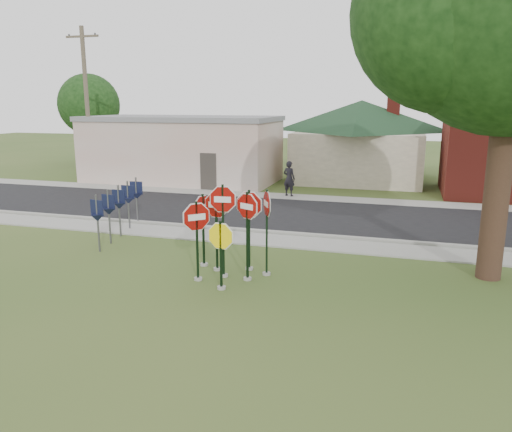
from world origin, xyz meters
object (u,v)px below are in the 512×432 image
(stop_sign_center, at_px, (223,217))
(stop_sign_yellow, at_px, (221,248))
(pedestrian, at_px, (289,178))
(utility_pole_near, at_px, (87,104))
(stop_sign_left, at_px, (197,230))

(stop_sign_center, xyz_separation_m, stop_sign_yellow, (0.29, -0.96, -0.63))
(pedestrian, bearing_deg, utility_pole_near, 15.01)
(utility_pole_near, relative_size, pedestrian, 4.96)
(utility_pole_near, bearing_deg, stop_sign_left, -46.98)
(stop_sign_center, xyz_separation_m, stop_sign_left, (-0.62, -0.49, -0.31))
(stop_sign_left, height_order, utility_pole_near, utility_pole_near)
(stop_sign_left, xyz_separation_m, utility_pole_near, (-13.40, 14.36, 3.46))
(stop_sign_yellow, relative_size, pedestrian, 1.06)
(stop_sign_left, distance_m, utility_pole_near, 19.94)
(stop_sign_left, bearing_deg, utility_pole_near, 133.02)
(stop_sign_yellow, xyz_separation_m, utility_pole_near, (-14.30, 14.83, 3.78))
(stop_sign_left, bearing_deg, stop_sign_yellow, -27.69)
(stop_sign_center, distance_m, utility_pole_near, 19.96)
(stop_sign_center, height_order, stop_sign_left, stop_sign_center)
(pedestrian, bearing_deg, stop_sign_yellow, 113.88)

